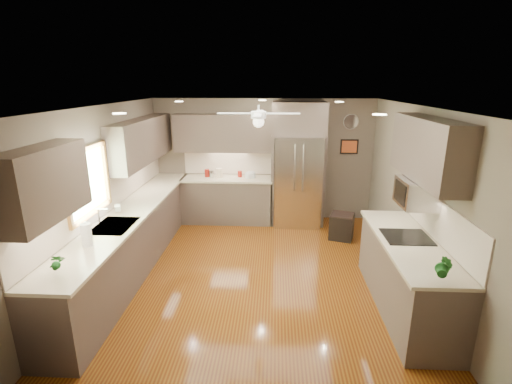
# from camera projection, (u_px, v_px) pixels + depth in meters

# --- Properties ---
(floor) EXTENTS (5.00, 5.00, 0.00)m
(floor) POSITION_uv_depth(u_px,v_px,m) (257.00, 273.00, 5.68)
(floor) COLOR #4F200A
(floor) RESTS_ON ground
(ceiling) EXTENTS (5.00, 5.00, 0.00)m
(ceiling) POSITION_uv_depth(u_px,v_px,m) (258.00, 106.00, 4.97)
(ceiling) COLOR white
(ceiling) RESTS_ON ground
(wall_back) EXTENTS (4.50, 0.00, 4.50)m
(wall_back) POSITION_uv_depth(u_px,v_px,m) (263.00, 160.00, 7.72)
(wall_back) COLOR #675C4F
(wall_back) RESTS_ON ground
(wall_front) EXTENTS (4.50, 0.00, 4.50)m
(wall_front) POSITION_uv_depth(u_px,v_px,m) (242.00, 287.00, 2.94)
(wall_front) COLOR #675C4F
(wall_front) RESTS_ON ground
(wall_left) EXTENTS (0.00, 5.00, 5.00)m
(wall_left) POSITION_uv_depth(u_px,v_px,m) (105.00, 193.00, 5.44)
(wall_left) COLOR #675C4F
(wall_left) RESTS_ON ground
(wall_right) EXTENTS (0.00, 5.00, 5.00)m
(wall_right) POSITION_uv_depth(u_px,v_px,m) (417.00, 197.00, 5.22)
(wall_right) COLOR #675C4F
(wall_right) RESTS_ON ground
(canister_a) EXTENTS (0.10, 0.10, 0.16)m
(canister_a) POSITION_uv_depth(u_px,v_px,m) (207.00, 173.00, 7.59)
(canister_a) COLOR maroon
(canister_a) RESTS_ON back_run
(canister_b) EXTENTS (0.10, 0.10, 0.15)m
(canister_b) POSITION_uv_depth(u_px,v_px,m) (212.00, 174.00, 7.56)
(canister_b) COLOR silver
(canister_b) RESTS_ON back_run
(canister_c) EXTENTS (0.13, 0.13, 0.20)m
(canister_c) POSITION_uv_depth(u_px,v_px,m) (219.00, 173.00, 7.53)
(canister_c) COLOR beige
(canister_c) RESTS_ON back_run
(canister_d) EXTENTS (0.09, 0.09, 0.13)m
(canister_d) POSITION_uv_depth(u_px,v_px,m) (240.00, 174.00, 7.58)
(canister_d) COLOR maroon
(canister_d) RESTS_ON back_run
(soap_bottle) EXTENTS (0.11, 0.11, 0.18)m
(soap_bottle) POSITION_uv_depth(u_px,v_px,m) (118.00, 208.00, 5.47)
(soap_bottle) COLOR white
(soap_bottle) RESTS_ON left_run
(potted_plant_left) EXTENTS (0.17, 0.15, 0.27)m
(potted_plant_left) POSITION_uv_depth(u_px,v_px,m) (55.00, 262.00, 3.72)
(potted_plant_left) COLOR #17521A
(potted_plant_left) RESTS_ON left_run
(potted_plant_right) EXTENTS (0.20, 0.18, 0.30)m
(potted_plant_right) POSITION_uv_depth(u_px,v_px,m) (444.00, 268.00, 3.57)
(potted_plant_right) COLOR #17521A
(potted_plant_right) RESTS_ON right_run
(bowl) EXTENTS (0.31, 0.31, 0.06)m
(bowl) POSITION_uv_depth(u_px,v_px,m) (250.00, 177.00, 7.49)
(bowl) COLOR beige
(bowl) RESTS_ON back_run
(left_run) EXTENTS (0.65, 4.70, 1.45)m
(left_run) POSITION_uv_depth(u_px,v_px,m) (133.00, 237.00, 5.79)
(left_run) COLOR #4E4039
(left_run) RESTS_ON ground
(back_run) EXTENTS (1.85, 0.65, 1.45)m
(back_run) POSITION_uv_depth(u_px,v_px,m) (228.00, 199.00, 7.69)
(back_run) COLOR #4E4039
(back_run) RESTS_ON ground
(uppers) EXTENTS (4.50, 4.70, 0.95)m
(uppers) POSITION_uv_depth(u_px,v_px,m) (213.00, 144.00, 5.87)
(uppers) COLOR #4E4039
(uppers) RESTS_ON wall_left
(window) EXTENTS (0.05, 1.12, 0.92)m
(window) POSITION_uv_depth(u_px,v_px,m) (87.00, 182.00, 4.87)
(window) COLOR #BFF2B2
(window) RESTS_ON wall_left
(sink) EXTENTS (0.50, 0.70, 0.32)m
(sink) POSITION_uv_depth(u_px,v_px,m) (114.00, 228.00, 5.04)
(sink) COLOR silver
(sink) RESTS_ON left_run
(refrigerator) EXTENTS (1.06, 0.75, 2.45)m
(refrigerator) POSITION_uv_depth(u_px,v_px,m) (298.00, 167.00, 7.38)
(refrigerator) COLOR silver
(refrigerator) RESTS_ON ground
(right_run) EXTENTS (0.70, 2.20, 1.45)m
(right_run) POSITION_uv_depth(u_px,v_px,m) (406.00, 274.00, 4.69)
(right_run) COLOR #4E4039
(right_run) RESTS_ON ground
(microwave) EXTENTS (0.43, 0.55, 0.34)m
(microwave) POSITION_uv_depth(u_px,v_px,m) (417.00, 193.00, 4.64)
(microwave) COLOR silver
(microwave) RESTS_ON wall_right
(ceiling_fan) EXTENTS (1.18, 1.18, 0.32)m
(ceiling_fan) POSITION_uv_depth(u_px,v_px,m) (259.00, 117.00, 5.31)
(ceiling_fan) COLOR white
(ceiling_fan) RESTS_ON ceiling
(recessed_lights) EXTENTS (2.84, 3.14, 0.01)m
(recessed_lights) POSITION_uv_depth(u_px,v_px,m) (256.00, 105.00, 5.36)
(recessed_lights) COLOR white
(recessed_lights) RESTS_ON ceiling
(wall_clock) EXTENTS (0.30, 0.03, 0.30)m
(wall_clock) POSITION_uv_depth(u_px,v_px,m) (351.00, 122.00, 7.39)
(wall_clock) COLOR white
(wall_clock) RESTS_ON wall_back
(framed_print) EXTENTS (0.36, 0.03, 0.30)m
(framed_print) POSITION_uv_depth(u_px,v_px,m) (349.00, 147.00, 7.53)
(framed_print) COLOR black
(framed_print) RESTS_ON wall_back
(stool) EXTENTS (0.52, 0.52, 0.48)m
(stool) POSITION_uv_depth(u_px,v_px,m) (342.00, 226.00, 6.89)
(stool) COLOR black
(stool) RESTS_ON ground
(paper_towel) EXTENTS (0.12, 0.12, 0.30)m
(paper_towel) POSITION_uv_depth(u_px,v_px,m) (87.00, 235.00, 4.37)
(paper_towel) COLOR white
(paper_towel) RESTS_ON left_run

